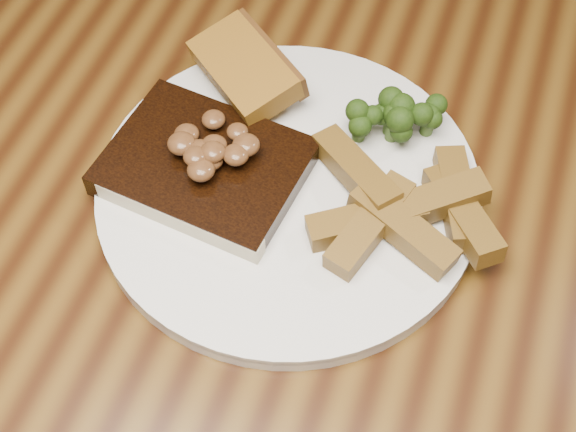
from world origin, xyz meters
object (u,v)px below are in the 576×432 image
Objects in this scene: chair_far at (543,52)px; plate at (288,190)px; dining_table at (268,296)px; steak at (205,167)px; garlic_bread at (245,85)px; potato_wedges at (393,200)px.

plate is at bearing 58.70° from chair_far.
steak is at bearing 151.39° from dining_table.
steak is (-0.26, -0.53, 0.29)m from chair_far.
dining_table is 16.44× the size of garlic_bread.
chair_far is at bearing 69.74° from plate.
dining_table is at bearing 59.91° from chair_far.
chair_far is at bearing 70.95° from dining_table.
garlic_bread reaches higher than dining_table.
steak is 0.09m from garlic_bread.
plate is (-0.19, -0.52, 0.27)m from chair_far.
steak is (-0.06, 0.03, 0.12)m from dining_table.
steak is at bearing -173.67° from potato_wedges.
chair_far reaches higher than dining_table.
potato_wedges reaches higher than garlic_bread.
garlic_bread is (-0.26, -0.44, 0.29)m from chair_far.
potato_wedges reaches higher than dining_table.
garlic_bread is at bearing 116.73° from dining_table.
garlic_bread is at bearing 97.88° from steak.
steak reaches higher than dining_table.
steak and garlic_bread have the same top height.
chair_far is 2.91× the size of plate.
potato_wedges is at bearing 30.25° from dining_table.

